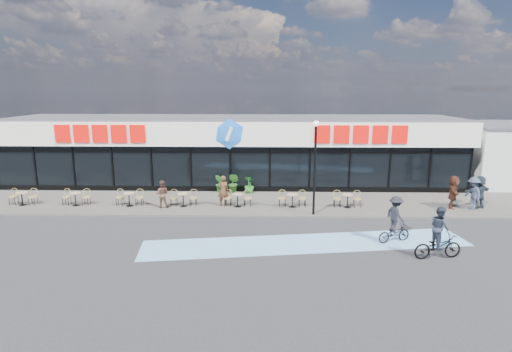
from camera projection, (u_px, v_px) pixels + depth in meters
The scene contains 22 objects.
ground at pixel (218, 231), 18.69m from camera, with size 120.00×120.00×0.00m, color #28282B.
sidewalk at pixel (227, 203), 23.08m from camera, with size 44.00×5.00×0.10m, color #5C5851.
bike_lane at pixel (306, 243), 17.13m from camera, with size 14.00×2.20×0.01m, color #73A8D9.
building at pixel (234, 150), 27.89m from camera, with size 30.60×6.57×4.75m.
lamp_post at pixel (315, 159), 20.18m from camera, with size 0.28×0.28×4.85m.
bistro_set_0 at pixel (23, 197), 22.42m from camera, with size 1.54×0.62×0.90m.
bistro_set_1 at pixel (76, 197), 22.35m from camera, with size 1.54×0.62×0.90m.
bistro_set_2 at pixel (130, 198), 22.28m from camera, with size 1.54×0.62×0.90m.
bistro_set_3 at pixel (183, 198), 22.21m from camera, with size 1.54×0.62×0.90m.
bistro_set_4 at pixel (238, 198), 22.13m from camera, with size 1.54×0.62×0.90m.
bistro_set_5 at pixel (292, 199), 22.06m from camera, with size 1.54×0.62×0.90m.
bistro_set_6 at pixel (347, 199), 21.99m from camera, with size 1.54×0.62×0.90m.
potted_plant_left at pixel (220, 184), 25.04m from camera, with size 0.64×0.51×1.16m, color #1F6D25.
potted_plant_mid at pixel (234, 183), 24.85m from camera, with size 0.70×0.57×1.28m, color #235418.
potted_plant_right at pixel (249, 185), 24.95m from camera, with size 0.59×0.59×1.06m, color #1E6A22.
patron_left at pixel (223, 191), 22.13m from camera, with size 0.63×0.41×1.73m, color #4E301C.
patron_right at pixel (162, 194), 21.85m from camera, with size 0.74×0.58×1.52m, color brown.
pedestrian_a at pixel (473, 193), 21.46m from camera, with size 1.15×0.66×1.78m, color #333D50.
pedestrian_b at pixel (453, 192), 21.72m from camera, with size 1.68×0.54×1.82m, color #4B271A.
pedestrian_c at pixel (479, 192), 21.67m from camera, with size 1.68×0.53×1.81m, color #2A3641.
cyclist_a at pixel (438, 239), 15.46m from camera, with size 1.99×0.96×2.10m.
cyclist_b at pixel (395, 222), 17.12m from camera, with size 1.63×1.18×2.05m.
Camera 1 is at (2.23, -17.67, 6.49)m, focal length 28.00 mm.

